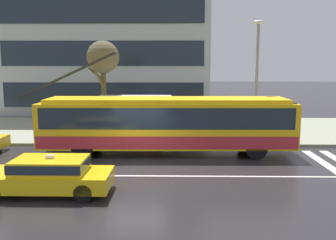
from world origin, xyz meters
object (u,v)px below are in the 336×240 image
pedestrian_approaching_curb (178,110)px  pedestrian_waiting_by_pole (250,109)px  taxi_oncoming_near (48,174)px  trolleybus (167,123)px  pedestrian_at_shelter (88,121)px  bus_shelter (135,107)px  pedestrian_walking_past (159,113)px  street_tree_bare (103,59)px  street_lamp (257,71)px

pedestrian_approaching_curb → pedestrian_waiting_by_pole: 4.33m
taxi_oncoming_near → pedestrian_approaching_curb: (4.58, 9.58, 1.03)m
trolleybus → pedestrian_approaching_curb: (0.56, 3.68, 0.18)m
pedestrian_at_shelter → pedestrian_waiting_by_pole: size_ratio=0.83×
bus_shelter → pedestrian_approaching_curb: 2.55m
bus_shelter → pedestrian_walking_past: 1.46m
pedestrian_at_shelter → street_tree_bare: size_ratio=0.29×
pedestrian_walking_past → pedestrian_waiting_by_pole: 5.45m
trolleybus → street_lamp: street_lamp is taller
pedestrian_approaching_curb → street_lamp: street_lamp is taller
trolleybus → pedestrian_at_shelter: bearing=145.5°
taxi_oncoming_near → bus_shelter: size_ratio=1.08×
trolleybus → pedestrian_walking_past: (-0.54, 3.42, 0.08)m
pedestrian_at_shelter → street_lamp: bearing=-5.3°
pedestrian_waiting_by_pole → street_tree_bare: bearing=176.7°
pedestrian_walking_past → street_lamp: street_lamp is taller
pedestrian_approaching_curb → taxi_oncoming_near: bearing=-115.6°
pedestrian_waiting_by_pole → street_lamp: street_lamp is taller
bus_shelter → pedestrian_approaching_curb: bearing=13.4°
trolleybus → street_tree_bare: size_ratio=2.37×
street_lamp → taxi_oncoming_near: bearing=-137.2°
trolleybus → bus_shelter: trolleybus is taller
pedestrian_at_shelter → street_lamp: 10.09m
taxi_oncoming_near → street_tree_bare: size_ratio=0.79×
bus_shelter → street_tree_bare: street_tree_bare is taller
street_lamp → trolleybus: bearing=-154.3°
pedestrian_approaching_curb → street_lamp: bearing=-17.0°
taxi_oncoming_near → bus_shelter: bus_shelter is taller
bus_shelter → pedestrian_waiting_by_pole: bus_shelter is taller
trolleybus → pedestrian_approaching_curb: 3.72m
pedestrian_at_shelter → street_lamp: size_ratio=0.25×
bus_shelter → street_tree_bare: bearing=147.6°
taxi_oncoming_near → pedestrian_waiting_by_pole: pedestrian_waiting_by_pole is taller
bus_shelter → street_tree_bare: size_ratio=0.73×
taxi_oncoming_near → street_tree_bare: 11.07m
taxi_oncoming_near → pedestrian_at_shelter: bearing=94.3°
bus_shelter → trolleybus: bearing=-58.3°
bus_shelter → street_tree_bare: 3.68m
pedestrian_at_shelter → street_lamp: street_lamp is taller
street_lamp → street_tree_bare: bearing=167.0°
taxi_oncoming_near → pedestrian_walking_past: (3.48, 9.32, 0.93)m
pedestrian_at_shelter → street_lamp: (9.60, -0.89, 2.97)m
street_tree_bare → trolleybus: bearing=-47.9°
trolleybus → bus_shelter: (-1.91, 3.09, 0.46)m
pedestrian_approaching_curb → pedestrian_walking_past: bearing=-167.0°
pedestrian_waiting_by_pole → pedestrian_walking_past: bearing=-175.0°
trolleybus → pedestrian_approaching_curb: trolleybus is taller
pedestrian_waiting_by_pole → street_lamp: (-0.00, -1.54, 2.32)m
taxi_oncoming_near → street_tree_bare: (0.04, 10.30, 4.05)m
pedestrian_at_shelter → pedestrian_walking_past: 4.21m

